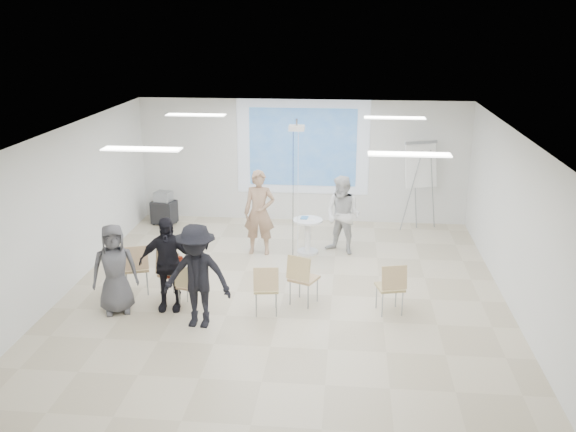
# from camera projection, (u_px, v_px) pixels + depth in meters

# --- Properties ---
(floor) EXTENTS (8.00, 9.00, 0.10)m
(floor) POSITION_uv_depth(u_px,v_px,m) (284.00, 296.00, 11.84)
(floor) COLOR beige
(floor) RESTS_ON ground
(ceiling) EXTENTS (8.00, 9.00, 0.10)m
(ceiling) POSITION_uv_depth(u_px,v_px,m) (283.00, 129.00, 10.91)
(ceiling) COLOR white
(ceiling) RESTS_ON wall_back
(wall_back) EXTENTS (8.00, 0.10, 3.00)m
(wall_back) POSITION_uv_depth(u_px,v_px,m) (303.00, 161.00, 15.69)
(wall_back) COLOR silver
(wall_back) RESTS_ON floor
(wall_left) EXTENTS (0.10, 9.00, 3.00)m
(wall_left) POSITION_uv_depth(u_px,v_px,m) (64.00, 210.00, 11.75)
(wall_left) COLOR silver
(wall_left) RESTS_ON floor
(wall_right) EXTENTS (0.10, 9.00, 3.00)m
(wall_right) POSITION_uv_depth(u_px,v_px,m) (518.00, 223.00, 11.00)
(wall_right) COLOR silver
(wall_right) RESTS_ON floor
(projection_halo) EXTENTS (3.20, 0.01, 2.30)m
(projection_halo) POSITION_uv_depth(u_px,v_px,m) (303.00, 147.00, 15.53)
(projection_halo) COLOR silver
(projection_halo) RESTS_ON wall_back
(projection_image) EXTENTS (2.60, 0.01, 1.90)m
(projection_image) POSITION_uv_depth(u_px,v_px,m) (303.00, 147.00, 15.51)
(projection_image) COLOR #3167A6
(projection_image) RESTS_ON wall_back
(pedestal_table) EXTENTS (0.70, 0.70, 0.78)m
(pedestal_table) POSITION_uv_depth(u_px,v_px,m) (308.00, 234.00, 13.72)
(pedestal_table) COLOR silver
(pedestal_table) RESTS_ON floor
(player_left) EXTENTS (0.75, 0.51, 2.06)m
(player_left) POSITION_uv_depth(u_px,v_px,m) (259.00, 207.00, 13.54)
(player_left) COLOR tan
(player_left) RESTS_ON floor
(player_right) EXTENTS (1.14, 1.07, 1.87)m
(player_right) POSITION_uv_depth(u_px,v_px,m) (343.00, 211.00, 13.59)
(player_right) COLOR silver
(player_right) RESTS_ON floor
(controller_left) EXTENTS (0.04, 0.12, 0.04)m
(controller_left) POSITION_uv_depth(u_px,v_px,m) (269.00, 189.00, 13.67)
(controller_left) COLOR white
(controller_left) RESTS_ON player_left
(controller_right) EXTENTS (0.10, 0.14, 0.04)m
(controller_right) POSITION_uv_depth(u_px,v_px,m) (335.00, 193.00, 13.75)
(controller_right) COLOR silver
(controller_right) RESTS_ON player_right
(chair_far_left) EXTENTS (0.59, 0.61, 0.97)m
(chair_far_left) POSITION_uv_depth(u_px,v_px,m) (136.00, 265.00, 11.64)
(chair_far_left) COLOR tan
(chair_far_left) RESTS_ON floor
(chair_left_mid) EXTENTS (0.60, 0.62, 0.99)m
(chair_left_mid) POSITION_uv_depth(u_px,v_px,m) (172.00, 271.00, 11.35)
(chair_left_mid) COLOR tan
(chair_left_mid) RESTS_ON floor
(chair_left_inner) EXTENTS (0.46, 0.49, 0.82)m
(chair_left_inner) POSITION_uv_depth(u_px,v_px,m) (189.00, 283.00, 11.07)
(chair_left_inner) COLOR tan
(chair_left_inner) RESTS_ON floor
(chair_center) EXTENTS (0.48, 0.51, 0.90)m
(chair_center) POSITION_uv_depth(u_px,v_px,m) (266.00, 286.00, 10.84)
(chair_center) COLOR #D0B978
(chair_center) RESTS_ON floor
(chair_right_inner) EXTENTS (0.60, 0.61, 0.95)m
(chair_right_inner) POSITION_uv_depth(u_px,v_px,m) (302.00, 275.00, 11.20)
(chair_right_inner) COLOR tan
(chair_right_inner) RESTS_ON floor
(chair_right_far) EXTENTS (0.54, 0.56, 0.93)m
(chair_right_far) POSITION_uv_depth(u_px,v_px,m) (392.00, 284.00, 10.85)
(chair_right_far) COLOR tan
(chair_right_far) RESTS_ON floor
(red_jacket) EXTENTS (0.44, 0.24, 0.41)m
(red_jacket) POSITION_uv_depth(u_px,v_px,m) (171.00, 266.00, 11.17)
(red_jacket) COLOR maroon
(red_jacket) RESTS_ON chair_left_mid
(laptop) EXTENTS (0.34, 0.28, 0.02)m
(laptop) POSITION_uv_depth(u_px,v_px,m) (191.00, 284.00, 11.17)
(laptop) COLOR black
(laptop) RESTS_ON chair_left_inner
(audience_left) EXTENTS (1.15, 0.73, 1.92)m
(audience_left) POSITION_uv_depth(u_px,v_px,m) (167.00, 257.00, 10.94)
(audience_left) COLOR black
(audience_left) RESTS_ON floor
(audience_mid) EXTENTS (1.34, 0.82, 1.99)m
(audience_mid) POSITION_uv_depth(u_px,v_px,m) (197.00, 269.00, 10.32)
(audience_mid) COLOR black
(audience_mid) RESTS_ON floor
(audience_outer) EXTENTS (1.01, 0.84, 1.76)m
(audience_outer) POSITION_uv_depth(u_px,v_px,m) (114.00, 264.00, 10.85)
(audience_outer) COLOR #545358
(audience_outer) RESTS_ON floor
(flipchart_easel) EXTENTS (0.87, 0.69, 2.13)m
(flipchart_easel) POSITION_uv_depth(u_px,v_px,m) (421.00, 165.00, 14.93)
(flipchart_easel) COLOR #95989D
(flipchart_easel) RESTS_ON floor
(av_cart) EXTENTS (0.62, 0.54, 0.82)m
(av_cart) POSITION_uv_depth(u_px,v_px,m) (164.00, 209.00, 15.67)
(av_cart) COLOR black
(av_cart) RESTS_ON floor
(ceiling_projector) EXTENTS (0.30, 0.25, 3.00)m
(ceiling_projector) POSITION_uv_depth(u_px,v_px,m) (297.00, 135.00, 12.42)
(ceiling_projector) COLOR white
(ceiling_projector) RESTS_ON ceiling
(fluor_panel_nw) EXTENTS (1.20, 0.30, 0.02)m
(fluor_panel_nw) POSITION_uv_depth(u_px,v_px,m) (196.00, 115.00, 13.02)
(fluor_panel_nw) COLOR white
(fluor_panel_nw) RESTS_ON ceiling
(fluor_panel_ne) EXTENTS (1.20, 0.30, 0.02)m
(fluor_panel_ne) POSITION_uv_depth(u_px,v_px,m) (395.00, 118.00, 12.65)
(fluor_panel_ne) COLOR white
(fluor_panel_ne) RESTS_ON ceiling
(fluor_panel_sw) EXTENTS (1.20, 0.30, 0.02)m
(fluor_panel_sw) POSITION_uv_depth(u_px,v_px,m) (142.00, 149.00, 9.69)
(fluor_panel_sw) COLOR white
(fluor_panel_sw) RESTS_ON ceiling
(fluor_panel_se) EXTENTS (1.20, 0.30, 0.02)m
(fluor_panel_se) POSITION_uv_depth(u_px,v_px,m) (409.00, 154.00, 9.32)
(fluor_panel_se) COLOR white
(fluor_panel_se) RESTS_ON ceiling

